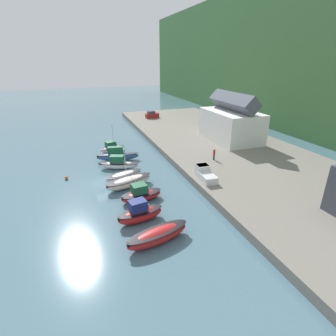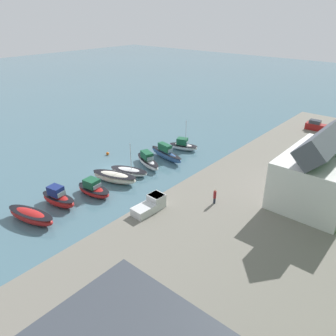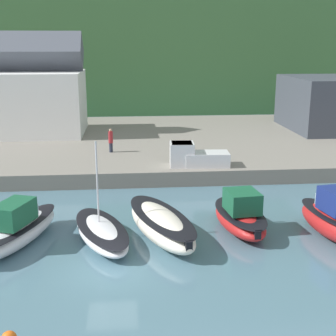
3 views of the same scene
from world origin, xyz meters
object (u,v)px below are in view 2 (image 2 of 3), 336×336
object	(u,v)px
pickup_truck_0	(151,205)
mooring_buoy_0	(108,154)
moored_boat_7	(31,216)
moored_boat_3	(129,171)
moored_boat_0	(183,146)
parked_car_0	(316,126)
moored_boat_2	(148,161)
moored_boat_6	(58,198)
moored_boat_4	(115,177)
moored_boat_1	(166,154)
moored_boat_5	(93,189)
person_on_quay	(215,196)

from	to	relation	value
pickup_truck_0	mooring_buoy_0	distance (m)	22.99
moored_boat_7	mooring_buoy_0	size ratio (longest dim) A/B	13.51
moored_boat_3	pickup_truck_0	size ratio (longest dim) A/B	1.48
moored_boat_0	parked_car_0	bearing A→B (deg)	127.11
moored_boat_2	mooring_buoy_0	bearing A→B (deg)	-60.28
moored_boat_6	pickup_truck_0	bearing A→B (deg)	107.98
moored_boat_0	mooring_buoy_0	distance (m)	14.85
moored_boat_4	moored_boat_0	bearing A→B (deg)	162.15
moored_boat_1	pickup_truck_0	world-z (taller)	pickup_truck_0
moored_boat_5	parked_car_0	bearing A→B (deg)	155.35
moored_boat_4	moored_boat_5	size ratio (longest dim) A/B	1.34
moored_boat_1	person_on_quay	world-z (taller)	person_on_quay
moored_boat_0	moored_boat_1	world-z (taller)	moored_boat_0
moored_boat_6	mooring_buoy_0	xyz separation A→B (m)	(-16.12, -8.58, -0.80)
moored_boat_7	parked_car_0	bearing A→B (deg)	150.12
moored_boat_4	mooring_buoy_0	size ratio (longest dim) A/B	14.12
moored_boat_1	moored_boat_6	bearing A→B (deg)	7.22
moored_boat_1	moored_boat_7	bearing A→B (deg)	9.47
moored_boat_1	moored_boat_6	world-z (taller)	moored_boat_6
moored_boat_5	moored_boat_0	bearing A→B (deg)	175.52
moored_boat_1	moored_boat_7	size ratio (longest dim) A/B	1.08
moored_boat_1	mooring_buoy_0	size ratio (longest dim) A/B	14.58
moored_boat_5	moored_boat_7	xyz separation A→B (m)	(9.65, -0.62, -0.06)
moored_boat_0	mooring_buoy_0	world-z (taller)	moored_boat_0
moored_boat_1	moored_boat_6	distance (m)	22.10
moored_boat_2	person_on_quay	size ratio (longest dim) A/B	3.47
moored_boat_1	moored_boat_5	size ratio (longest dim) A/B	1.38
moored_boat_4	person_on_quay	xyz separation A→B (m)	(-3.28, 16.85, 1.48)
moored_boat_2	moored_boat_1	bearing A→B (deg)	-166.89
person_on_quay	moored_boat_6	bearing A→B (deg)	-53.32
moored_boat_1	pickup_truck_0	bearing A→B (deg)	45.04
moored_boat_1	mooring_buoy_0	distance (m)	11.38
moored_boat_0	moored_boat_1	bearing A→B (deg)	-16.78
parked_car_0	moored_boat_1	bearing A→B (deg)	-31.45
moored_boat_4	mooring_buoy_0	xyz separation A→B (m)	(-6.32, -9.31, -0.54)
pickup_truck_0	mooring_buoy_0	size ratio (longest dim) A/B	8.29
moored_boat_1	moored_boat_4	xyz separation A→B (m)	(12.27, -0.35, -0.21)
moored_boat_4	moored_boat_6	distance (m)	9.83
moored_boat_4	moored_boat_7	distance (m)	14.39
moored_boat_3	parked_car_0	size ratio (longest dim) A/B	1.65
moored_boat_0	person_on_quay	xyz separation A→B (m)	(14.51, 16.76, 1.45)
moored_boat_2	moored_boat_4	distance (m)	7.88
pickup_truck_0	moored_boat_5	bearing A→B (deg)	-170.32
moored_boat_2	moored_boat_5	size ratio (longest dim) A/B	1.21
moored_boat_5	person_on_quay	world-z (taller)	person_on_quay
moored_boat_0	moored_boat_1	distance (m)	5.54
moored_boat_2	moored_boat_6	size ratio (longest dim) A/B	1.21
moored_boat_1	person_on_quay	size ratio (longest dim) A/B	3.96
moored_boat_5	moored_boat_2	bearing A→B (deg)	177.94
moored_boat_4	parked_car_0	xyz separation A→B (m)	(-43.36, 16.87, 1.30)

